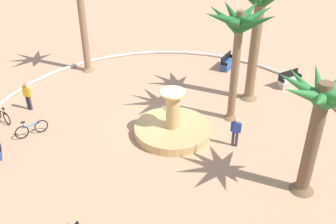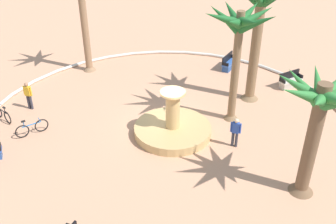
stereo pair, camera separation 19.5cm
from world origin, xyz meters
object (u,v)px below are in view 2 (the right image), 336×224
at_px(fountain, 173,128).
at_px(bicycle_red_frame, 32,128).
at_px(bench_east, 229,64).
at_px(person_cyclist_photo, 28,94).
at_px(palm_tree_mid_plaza, 319,112).
at_px(bicycle_by_lamppost, 3,114).
at_px(person_pedestrian_stroll, 235,131).
at_px(palm_tree_near_fountain, 239,33).
at_px(bench_west, 290,82).
at_px(palm_tree_far_side, 259,22).

relative_size(fountain, bicycle_red_frame, 2.52).
relative_size(bench_east, person_cyclist_photo, 0.97).
height_order(fountain, palm_tree_mid_plaza, palm_tree_mid_plaza).
xyz_separation_m(bicycle_by_lamppost, person_pedestrian_stroll, (-4.10, 11.79, 0.51)).
relative_size(palm_tree_near_fountain, bench_west, 3.84).
relative_size(bicycle_red_frame, person_cyclist_photo, 0.95).
xyz_separation_m(palm_tree_mid_plaza, bicycle_by_lamppost, (2.53, -15.44, -3.56)).
bearing_deg(person_cyclist_photo, bicycle_red_frame, 49.07).
height_order(fountain, bicycle_by_lamppost, fountain).
height_order(palm_tree_near_fountain, bench_west, palm_tree_near_fountain).
height_order(palm_tree_near_fountain, palm_tree_mid_plaza, palm_tree_near_fountain).
bearing_deg(palm_tree_mid_plaza, bench_west, -162.00).
xyz_separation_m(fountain, palm_tree_far_side, (-5.58, 2.12, 4.39)).
height_order(bicycle_red_frame, person_cyclist_photo, person_cyclist_photo).
relative_size(bench_west, bicycle_by_lamppost, 0.97).
xyz_separation_m(fountain, bicycle_by_lamppost, (3.49, -8.63, 0.04)).
xyz_separation_m(fountain, bicycle_red_frame, (3.69, -6.22, 0.04)).
xyz_separation_m(palm_tree_far_side, person_pedestrian_stroll, (4.97, 1.03, -3.84)).
bearing_deg(bench_east, palm_tree_mid_plaza, 36.93).
distance_m(palm_tree_far_side, bicycle_by_lamppost, 14.73).
bearing_deg(palm_tree_near_fountain, person_pedestrian_stroll, 26.00).
bearing_deg(palm_tree_far_side, bench_east, -140.60).
xyz_separation_m(person_cyclist_photo, person_pedestrian_stroll, (-2.51, 11.43, -0.04)).
bearing_deg(fountain, palm_tree_far_side, 159.21).
bearing_deg(bench_west, bicycle_red_frame, -39.92).
height_order(palm_tree_near_fountain, palm_tree_far_side, palm_tree_far_side).
bearing_deg(palm_tree_near_fountain, bicycle_by_lamppost, -59.05).
height_order(bicycle_by_lamppost, person_cyclist_photo, person_cyclist_photo).
bearing_deg(fountain, bicycle_red_frame, -59.32).
bearing_deg(palm_tree_near_fountain, bench_west, 161.79).
xyz_separation_m(palm_tree_mid_plaza, bench_west, (-9.25, -3.00, -3.60)).
bearing_deg(person_pedestrian_stroll, bicycle_red_frame, -65.36).
height_order(fountain, bench_east, fountain).
bearing_deg(palm_tree_far_side, bicycle_red_frame, -41.97).
relative_size(palm_tree_far_side, bench_west, 4.17).
height_order(fountain, person_pedestrian_stroll, fountain).
xyz_separation_m(palm_tree_far_side, bench_west, (-2.71, 1.68, -4.39)).
height_order(fountain, bicycle_red_frame, fountain).
bearing_deg(fountain, person_pedestrian_stroll, 100.93).
xyz_separation_m(fountain, palm_tree_near_fountain, (-2.90, 2.03, 4.59)).
relative_size(palm_tree_far_side, person_pedestrian_stroll, 4.27).
bearing_deg(bicycle_by_lamppost, bench_east, 146.92).
relative_size(bench_west, person_pedestrian_stroll, 1.02).
relative_size(palm_tree_mid_plaza, bench_west, 3.29).
relative_size(bicycle_by_lamppost, person_cyclist_photo, 1.02).
relative_size(palm_tree_near_fountain, bicycle_red_frame, 3.98).
distance_m(palm_tree_mid_plaza, bicycle_by_lamppost, 16.05).
distance_m(palm_tree_far_side, person_cyclist_photo, 13.36).
relative_size(palm_tree_mid_plaza, bench_east, 3.35).
bearing_deg(palm_tree_near_fountain, bicycle_red_frame, -51.37).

